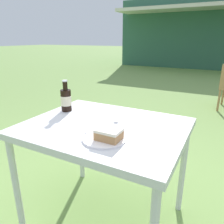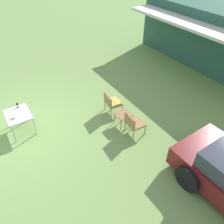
% 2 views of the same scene
% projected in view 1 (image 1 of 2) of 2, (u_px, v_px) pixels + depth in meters
% --- Properties ---
extents(ground_plane, '(60.00, 60.00, 0.00)m').
position_uv_depth(ground_plane, '(105.00, 219.00, 1.53)').
color(ground_plane, '#7A9E51').
extents(patio_table, '(0.94, 0.75, 0.71)m').
position_uv_depth(patio_table, '(104.00, 135.00, 1.32)').
color(patio_table, silver).
rests_on(patio_table, ground_plane).
extents(cake_on_plate, '(0.22, 0.22, 0.07)m').
position_uv_depth(cake_on_plate, '(107.00, 136.00, 1.10)').
color(cake_on_plate, white).
rests_on(cake_on_plate, patio_table).
extents(cola_bottle_near, '(0.07, 0.07, 0.22)m').
position_uv_depth(cola_bottle_near, '(66.00, 100.00, 1.53)').
color(cola_bottle_near, black).
rests_on(cola_bottle_near, patio_table).
extents(fork, '(0.17, 0.08, 0.01)m').
position_uv_depth(fork, '(95.00, 138.00, 1.12)').
color(fork, silver).
rests_on(fork, patio_table).
extents(loose_bottle_cap, '(0.03, 0.03, 0.01)m').
position_uv_depth(loose_bottle_cap, '(116.00, 122.00, 1.33)').
color(loose_bottle_cap, silver).
rests_on(loose_bottle_cap, patio_table).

